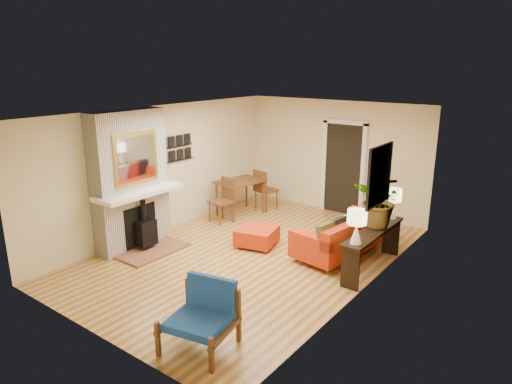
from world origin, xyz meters
TOP-DOWN VIEW (x-y plane):
  - room_shell at (0.60, 2.63)m, footprint 6.50×6.50m
  - fireplace at (-2.00, -1.00)m, footprint 1.09×1.68m
  - sofa at (1.39, 1.11)m, footprint 1.15×2.16m
  - ottoman at (-0.14, 0.41)m, footprint 0.85×0.85m
  - blue_chair at (1.24, -2.54)m, footprint 0.94×0.92m
  - dining_table at (-1.52, 1.70)m, footprint 1.01×1.87m
  - console_table at (2.07, 0.73)m, footprint 0.34×1.85m
  - lamp_near at (2.07, 0.01)m, footprint 0.30×0.30m
  - lamp_far at (2.07, 1.50)m, footprint 0.30×0.30m
  - houseplant at (2.06, 0.95)m, footprint 0.85×0.74m

SIDE VIEW (x-z plane):
  - ottoman at x=-0.14m, z-range 0.03..0.38m
  - sofa at x=1.39m, z-range -0.05..0.76m
  - blue_chair at x=1.24m, z-range 0.03..0.86m
  - console_table at x=2.07m, z-range 0.21..0.94m
  - dining_table at x=-1.52m, z-range 0.15..1.14m
  - lamp_near at x=2.07m, z-range 0.79..1.33m
  - lamp_far at x=2.07m, z-range 0.79..1.33m
  - houseplant at x=2.06m, z-range 0.73..1.67m
  - room_shell at x=0.60m, z-range -2.01..4.49m
  - fireplace at x=-2.00m, z-range -0.06..2.54m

